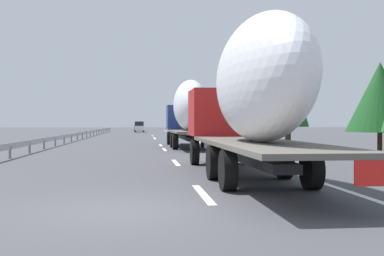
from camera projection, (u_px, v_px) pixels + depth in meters
The scene contains 20 objects.
ground_plane at pixel (138, 140), 49.21m from camera, with size 260.00×260.00×0.00m, color #424247.
lane_stripe_0 at pixel (203, 194), 11.61m from camera, with size 3.20×0.20×0.01m, color white.
lane_stripe_1 at pixel (176, 163), 20.77m from camera, with size 3.20×0.20×0.01m, color white.
lane_stripe_2 at pixel (164, 149), 30.91m from camera, with size 3.20×0.20×0.01m, color white.
lane_stripe_3 at pixel (161, 145), 36.80m from camera, with size 3.20×0.20×0.01m, color white.
lane_stripe_4 at pixel (155, 139), 51.27m from camera, with size 3.20×0.20×0.01m, color white.
lane_stripe_5 at pixel (154, 138), 55.80m from camera, with size 3.20×0.20×0.01m, color white.
lane_stripe_6 at pixel (152, 136), 63.92m from camera, with size 3.20×0.20×0.01m, color white.
edge_line_right at pixel (187, 138), 54.76m from camera, with size 110.00×0.20×0.01m, color white.
truck_lead at pixel (188, 110), 33.41m from camera, with size 12.75×2.55×4.62m.
truck_trailing at pixel (251, 94), 14.44m from camera, with size 14.33×2.55×4.67m.
car_blue_sedan at pixel (138, 127), 100.57m from camera, with size 4.06×1.73×1.82m.
car_white_van at pixel (139, 127), 87.23m from camera, with size 4.25×1.73×1.95m.
road_sign at pixel (198, 119), 54.29m from camera, with size 0.10×0.90×3.07m.
tree_1 at pixel (208, 111), 76.16m from camera, with size 2.92×2.92×5.84m.
tree_2 at pixel (217, 113), 75.91m from camera, with size 3.38×3.38×5.10m.
tree_3 at pixel (288, 90), 31.67m from camera, with size 2.74×2.74×6.36m.
tree_4 at pixel (240, 103), 58.23m from camera, with size 2.88×2.88×6.43m.
tree_5 at pixel (380, 97), 26.19m from camera, with size 3.70×3.70×5.06m.
guardrail_median at pixel (82, 133), 51.55m from camera, with size 94.00×0.10×0.76m.
Camera 1 is at (-9.50, -0.31, 1.74)m, focal length 44.79 mm.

